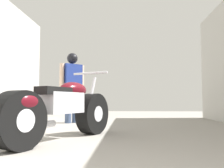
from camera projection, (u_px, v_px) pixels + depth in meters
name	position (u px, v px, depth m)	size (l,w,h in m)	color
ground_plane	(111.00, 133.00, 4.18)	(17.32, 17.32, 0.00)	gray
motorcycle_maroon_cruiser	(61.00, 110.00, 3.41)	(1.17, 2.14, 1.05)	black
mechanic_in_blue	(72.00, 81.00, 6.21)	(0.59, 0.56, 1.79)	#384766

